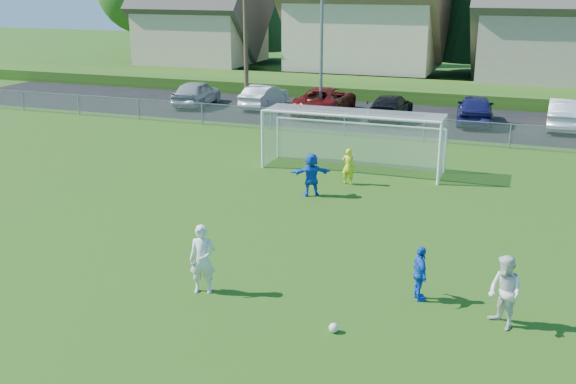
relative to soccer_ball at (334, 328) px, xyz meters
name	(u,v)px	position (x,y,z in m)	size (l,w,h in m)	color
ground	(156,368)	(-3.02, -2.65, -0.11)	(160.00, 160.00, 0.00)	#193D0C
asphalt_lot	(403,118)	(-3.02, 24.85, -0.10)	(60.00, 60.00, 0.00)	black
grass_embankment	(424,91)	(-3.02, 32.35, 0.29)	(70.00, 6.00, 0.80)	#1E420F
soccer_ball	(334,328)	(0.00, 0.00, 0.00)	(0.22, 0.22, 0.22)	white
player_white_a	(202,259)	(-3.69, 0.86, 0.79)	(0.65, 0.43, 1.79)	silver
player_white_b	(505,292)	(3.55, 1.56, 0.75)	(0.84, 0.65, 1.72)	silver
player_blue_a	(420,274)	(1.54, 2.27, 0.60)	(0.83, 0.35, 1.41)	blue
player_blue_b	(311,174)	(-3.57, 9.40, 0.70)	(1.49, 0.48, 1.61)	blue
goalkeeper	(348,166)	(-2.67, 11.26, 0.60)	(0.52, 0.34, 1.42)	yellow
car_a	(196,93)	(-16.00, 24.46, 0.68)	(1.86, 4.63, 1.58)	#9A9DA1
car_b	(264,96)	(-11.69, 25.15, 0.60)	(1.51, 4.34, 1.43)	silver
car_c	(325,100)	(-7.58, 24.48, 0.70)	(2.69, 5.84, 1.62)	#57090A
car_d	(390,107)	(-3.71, 24.44, 0.58)	(1.93, 4.75, 1.38)	black
car_e	(475,109)	(0.92, 24.64, 0.70)	(1.91, 4.74, 1.61)	#151449
car_f	(566,114)	(5.54, 24.96, 0.69)	(1.70, 4.87, 1.60)	white
soccer_goal	(354,131)	(-3.02, 13.40, 1.52)	(7.42, 1.90, 2.50)	white
chainlink_fence	(384,126)	(-3.02, 19.35, 0.52)	(52.06, 0.06, 1.20)	gray
streetlight	(323,31)	(-7.47, 23.35, 4.73)	(1.38, 0.18, 9.00)	slate
utility_pole	(245,23)	(-12.52, 24.35, 5.04)	(1.60, 0.26, 10.00)	#473321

